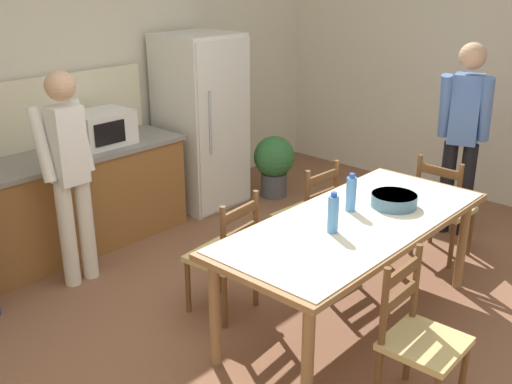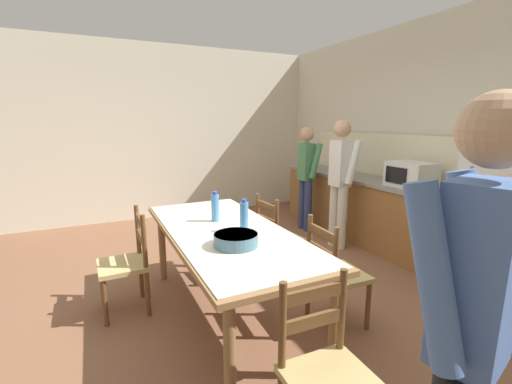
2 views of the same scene
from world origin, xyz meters
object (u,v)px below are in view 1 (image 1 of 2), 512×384
Objects in this scene: microwave at (102,128)px; dining_table at (355,230)px; bottle_near_centre at (333,214)px; potted_plant at (274,162)px; refrigerator at (201,122)px; chair_side_far_left at (226,256)px; person_at_counter at (69,168)px; person_by_table at (463,131)px; bottle_off_centre at (351,194)px; chair_head_end at (442,209)px; chair_side_far_right at (308,216)px; chair_side_near_left at (419,339)px; serving_bowl at (394,199)px.

microwave is 0.23× the size of dining_table.
bottle_near_centre reaches higher than potted_plant.
refrigerator is 2.20m from chair_side_far_left.
dining_table is 2.36× the size of chair_side_far_left.
person_at_counter is 3.37m from person_by_table.
bottle_off_centre is 1.35m from chair_head_end.
chair_side_far_right is (0.48, 0.75, -0.27)m from dining_table.
chair_side_far_right is 1.62m from potted_plant.
bottle_off_centre is 2.10m from person_at_counter.
refrigerator is 0.82× the size of dining_table.
bottle_near_centre is at bearing -160.75° from person_at_counter.
dining_table is at bearing 91.71° from chair_head_end.
person_by_table is (2.18, 0.14, 0.08)m from bottle_near_centre.
chair_side_far_right is at bearing 57.65° from dining_table.
person_at_counter is at bearing -48.24° from person_by_table.
person_by_table reaches higher than chair_side_near_left.
serving_bowl is at bearing -101.07° from refrigerator.
bottle_off_centre reaches higher than serving_bowl.
serving_bowl is 0.35× the size of chair_side_far_left.
chair_head_end is at bearing -4.87° from bottle_off_centre.
bottle_off_centre is 1.15m from chair_side_near_left.
refrigerator is 1.93× the size of chair_side_far_left.
serving_bowl is (0.27, -0.18, -0.07)m from bottle_off_centre.
refrigerator reaches higher than microwave.
bottle_near_centre is at bearing -114.95° from refrigerator.
person_by_table is at bearing -65.42° from refrigerator.
bottle_near_centre is (0.03, -2.45, -0.12)m from microwave.
microwave is 0.28× the size of person_by_table.
bottle_off_centre is at bearing -15.27° from person_by_table.
chair_side_near_left is 1.36× the size of potted_plant.
chair_head_end reaches higher than serving_bowl.
person_by_table reaches higher than microwave.
person_at_counter is (-0.46, 1.19, 0.50)m from chair_side_far_left.
chair_side_far_left is 0.54× the size of person_at_counter.
chair_side_near_left is at bearing 60.04° from chair_side_far_right.
bottle_near_centre is 0.39m from bottle_off_centre.
serving_bowl is at bearing 130.71° from chair_side_far_left.
serving_bowl is 1.56m from person_by_table.
chair_side_near_left is at bearing 84.35° from chair_side_far_left.
person_at_counter is at bearing -178.34° from potted_plant.
chair_side_near_left and chair_head_end have the same top height.
chair_head_end is at bearing 0.33° from bottle_near_centre.
refrigerator is 3.51× the size of microwave.
microwave is 0.55× the size of chair_head_end.
potted_plant is at bearing -93.93° from person_by_table.
refrigerator is 1.78m from chair_side_far_right.
refrigerator reaches higher than chair_side_far_right.
chair_side_far_right is 0.52× the size of person_by_table.
chair_side_near_left is (0.00, -1.50, 0.00)m from chair_side_far_left.
chair_side_far_right is 0.96m from chair_side_far_left.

